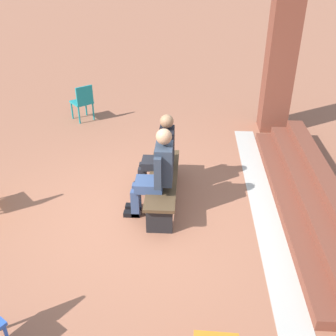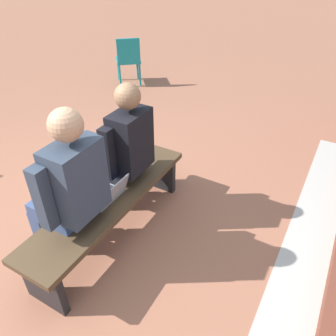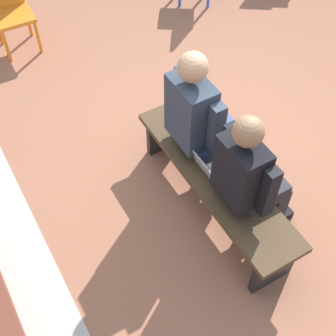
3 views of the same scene
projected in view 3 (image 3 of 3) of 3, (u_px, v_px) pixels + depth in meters
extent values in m
plane|color=#9E6047|center=(213.00, 163.00, 4.37)|extent=(60.00, 60.00, 0.00)
cube|color=#B7B2A8|center=(39.00, 292.00, 3.56)|extent=(5.50, 0.40, 0.01)
cube|color=#4C3823|center=(216.00, 176.00, 3.73)|extent=(1.80, 0.44, 0.05)
cube|color=black|center=(273.00, 268.00, 3.48)|extent=(0.06, 0.37, 0.40)
cube|color=black|center=(166.00, 132.00, 4.34)|extent=(0.06, 0.37, 0.40)
cube|color=#232328|center=(258.00, 188.00, 3.56)|extent=(0.33, 0.38, 0.13)
cube|color=#232328|center=(278.00, 206.00, 3.79)|extent=(0.11, 0.11, 0.45)
cube|color=black|center=(279.00, 216.00, 3.96)|extent=(0.11, 0.23, 0.07)
cube|color=#232328|center=(265.00, 191.00, 3.89)|extent=(0.11, 0.11, 0.45)
cube|color=black|center=(266.00, 201.00, 4.05)|extent=(0.11, 0.23, 0.07)
cube|color=black|center=(240.00, 171.00, 3.23)|extent=(0.36, 0.23, 0.54)
cube|color=maroon|center=(254.00, 168.00, 3.30)|extent=(0.05, 0.01, 0.32)
cube|color=black|center=(268.00, 192.00, 3.14)|extent=(0.09, 0.10, 0.46)
cube|color=black|center=(229.00, 148.00, 3.39)|extent=(0.09, 0.10, 0.46)
sphere|color=#8C6647|center=(248.00, 132.00, 2.92)|extent=(0.21, 0.21, 0.21)
cube|color=#384C75|center=(212.00, 133.00, 3.91)|extent=(0.35, 0.41, 0.14)
cube|color=#384C75|center=(234.00, 153.00, 4.15)|extent=(0.11, 0.12, 0.45)
cube|color=black|center=(237.00, 164.00, 4.32)|extent=(0.11, 0.24, 0.07)
cube|color=#384C75|center=(222.00, 140.00, 4.25)|extent=(0.11, 0.12, 0.45)
cube|color=black|center=(226.00, 151.00, 4.42)|extent=(0.11, 0.24, 0.07)
cube|color=#2D3847|center=(191.00, 112.00, 3.56)|extent=(0.39, 0.24, 0.57)
cube|color=#2D3847|center=(216.00, 130.00, 3.47)|extent=(0.09, 0.10, 0.48)
cube|color=#2D3847|center=(182.00, 92.00, 3.73)|extent=(0.09, 0.10, 0.48)
sphere|color=tan|center=(193.00, 67.00, 3.23)|extent=(0.22, 0.22, 0.22)
cube|color=#9EA0A5|center=(218.00, 168.00, 3.74)|extent=(0.32, 0.22, 0.02)
cube|color=#2D2D33|center=(219.00, 167.00, 3.73)|extent=(0.29, 0.15, 0.00)
cube|color=#9EA0A5|center=(204.00, 167.00, 3.61)|extent=(0.32, 0.07, 0.19)
cube|color=#33519E|center=(205.00, 166.00, 3.61)|extent=(0.28, 0.06, 0.17)
cube|color=orange|center=(13.00, 16.00, 5.12)|extent=(0.43, 0.43, 0.04)
cylinder|color=orange|center=(7.00, 47.00, 5.14)|extent=(0.04, 0.04, 0.40)
cylinder|color=orange|center=(38.00, 37.00, 5.25)|extent=(0.04, 0.04, 0.40)
cylinder|color=orange|center=(28.00, 21.00, 5.45)|extent=(0.04, 0.04, 0.40)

